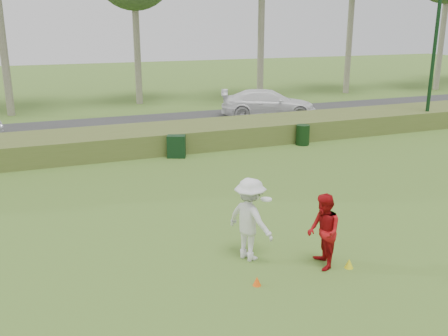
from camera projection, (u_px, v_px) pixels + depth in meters
name	position (u px, v px, depth m)	size (l,w,h in m)	color
ground	(290.00, 271.00, 11.07)	(120.00, 120.00, 0.00)	#406822
reed_strip	(156.00, 138.00, 21.65)	(80.00, 3.00, 0.90)	#4A5C24
park_road	(133.00, 126.00, 26.22)	(80.00, 6.00, 0.06)	#2D2D2D
lamp_post	(438.00, 16.00, 24.25)	(0.70, 0.70, 8.18)	black
player_white	(250.00, 219.00, 11.42)	(1.16, 1.45, 1.96)	silver
player_red	(323.00, 232.00, 11.04)	(0.84, 0.65, 1.72)	#A50E12
cone_orange	(257.00, 281.00, 10.46)	(0.18, 0.18, 0.20)	#FF570D
cone_yellow	(349.00, 263.00, 11.20)	(0.20, 0.20, 0.22)	yellow
utility_cabinet	(176.00, 146.00, 20.23)	(0.73, 0.46, 0.91)	black
trash_bin	(303.00, 135.00, 22.30)	(0.60, 0.60, 0.90)	black
car_right	(268.00, 104.00, 28.39)	(2.18, 5.35, 1.55)	white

